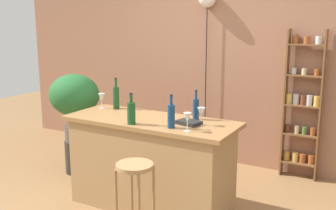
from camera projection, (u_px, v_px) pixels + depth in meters
back_wall at (218, 55)px, 5.18m from camera, size 6.40×0.10×2.80m
kitchen_counter at (151, 163)px, 3.97m from camera, size 1.70×0.67×0.91m
bar_stool at (135, 187)px, 3.26m from camera, size 0.31×0.31×0.72m
spice_shelf at (302, 107)px, 4.64m from camera, size 0.42×0.13×1.74m
plant_stool at (77, 156)px, 4.93m from camera, size 0.29×0.29×0.40m
potted_plant at (74, 98)px, 4.77m from camera, size 0.62×0.56×0.82m
bottle_soda_blue at (171, 115)px, 3.55m from camera, size 0.07×0.07×0.30m
bottle_olive_oil at (196, 108)px, 3.86m from camera, size 0.06×0.06×0.29m
bottle_vinegar at (116, 97)px, 4.31m from camera, size 0.07×0.07×0.33m
bottle_spirits_clear at (131, 112)px, 3.68m from camera, size 0.08×0.08×0.29m
wine_glass_left at (187, 118)px, 3.44m from camera, size 0.07×0.07×0.16m
wine_glass_center at (201, 113)px, 3.64m from camera, size 0.07×0.07×0.16m
wine_glass_right at (102, 98)px, 4.32m from camera, size 0.07×0.07×0.16m
cookbook at (189, 122)px, 3.69m from camera, size 0.24×0.19×0.03m
pendant_globe_light at (207, 1)px, 5.00m from camera, size 0.22×0.22×2.21m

